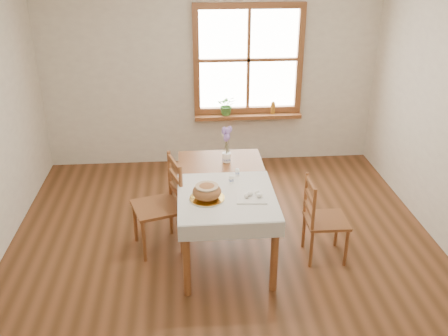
{
  "coord_description": "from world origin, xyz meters",
  "views": [
    {
      "loc": [
        -0.36,
        -4.07,
        2.96
      ],
      "look_at": [
        0.0,
        0.3,
        0.9
      ],
      "focal_mm": 40.0,
      "sensor_mm": 36.0,
      "label": 1
    }
  ],
  "objects_px": {
    "bread_plate": "(207,198)",
    "chair_left": "(157,206)",
    "dining_table": "(224,189)",
    "flower_vase": "(226,158)",
    "chair_right": "(326,219)"
  },
  "relations": [
    {
      "from": "dining_table",
      "to": "chair_right",
      "type": "distance_m",
      "value": 1.05
    },
    {
      "from": "chair_left",
      "to": "chair_right",
      "type": "distance_m",
      "value": 1.69
    },
    {
      "from": "dining_table",
      "to": "bread_plate",
      "type": "height_order",
      "value": "bread_plate"
    },
    {
      "from": "bread_plate",
      "to": "chair_right",
      "type": "bearing_deg",
      "value": 5.0
    },
    {
      "from": "chair_right",
      "to": "flower_vase",
      "type": "relative_size",
      "value": 8.57
    },
    {
      "from": "dining_table",
      "to": "chair_right",
      "type": "height_order",
      "value": "chair_right"
    },
    {
      "from": "dining_table",
      "to": "flower_vase",
      "type": "distance_m",
      "value": 0.48
    },
    {
      "from": "dining_table",
      "to": "flower_vase",
      "type": "bearing_deg",
      "value": 82.06
    },
    {
      "from": "dining_table",
      "to": "flower_vase",
      "type": "relative_size",
      "value": 15.96
    },
    {
      "from": "chair_left",
      "to": "flower_vase",
      "type": "bearing_deg",
      "value": 101.94
    },
    {
      "from": "chair_left",
      "to": "dining_table",
      "type": "bearing_deg",
      "value": 69.04
    },
    {
      "from": "chair_left",
      "to": "bread_plate",
      "type": "height_order",
      "value": "chair_left"
    },
    {
      "from": "bread_plate",
      "to": "chair_left",
      "type": "bearing_deg",
      "value": 140.55
    },
    {
      "from": "dining_table",
      "to": "bread_plate",
      "type": "bearing_deg",
      "value": -117.15
    },
    {
      "from": "chair_right",
      "to": "bread_plate",
      "type": "xyz_separation_m",
      "value": [
        -1.17,
        -0.1,
        0.34
      ]
    }
  ]
}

